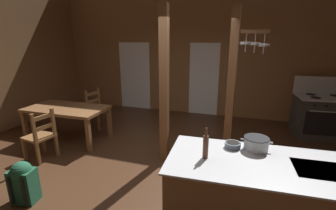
% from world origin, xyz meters
% --- Properties ---
extents(ground_plane, '(8.68, 7.68, 0.10)m').
position_xyz_m(ground_plane, '(0.00, 0.00, -0.05)').
color(ground_plane, '#422819').
extents(wall_back, '(8.68, 0.14, 4.36)m').
position_xyz_m(wall_back, '(0.00, 3.51, 2.18)').
color(wall_back, brown).
rests_on(wall_back, ground_plane).
extents(glazed_door_back_left, '(1.00, 0.01, 2.05)m').
position_xyz_m(glazed_door_back_left, '(-1.77, 3.43, 1.02)').
color(glazed_door_back_left, white).
rests_on(glazed_door_back_left, ground_plane).
extents(glazed_panel_back_right, '(0.84, 0.01, 2.05)m').
position_xyz_m(glazed_panel_back_right, '(0.39, 3.43, 1.02)').
color(glazed_panel_back_right, white).
rests_on(glazed_panel_back_right, ground_plane).
extents(kitchen_island, '(2.20, 1.07, 0.92)m').
position_xyz_m(kitchen_island, '(1.80, -0.83, 0.46)').
color(kitchen_island, brown).
rests_on(kitchen_island, ground_plane).
extents(stove_range, '(1.21, 0.91, 1.32)m').
position_xyz_m(stove_range, '(3.23, 2.61, 0.48)').
color(stove_range, '#303030').
rests_on(stove_range, ground_plane).
extents(support_post_with_pot_rack, '(0.66, 0.22, 2.71)m').
position_xyz_m(support_post_with_pot_rack, '(1.29, 1.16, 1.46)').
color(support_post_with_pot_rack, brown).
rests_on(support_post_with_pot_rack, ground_plane).
extents(support_post_center, '(0.14, 0.14, 2.71)m').
position_xyz_m(support_post_center, '(0.17, 0.52, 1.36)').
color(support_post_center, brown).
rests_on(support_post_center, ground_plane).
extents(dining_table, '(1.71, 0.92, 0.74)m').
position_xyz_m(dining_table, '(-2.12, 0.72, 0.65)').
color(dining_table, brown).
rests_on(dining_table, ground_plane).
extents(ladderback_chair_near_window, '(0.54, 0.54, 0.95)m').
position_xyz_m(ladderback_chair_near_window, '(-1.97, 1.60, 0.45)').
color(ladderback_chair_near_window, brown).
rests_on(ladderback_chair_near_window, ground_plane).
extents(ladderback_chair_by_post, '(0.51, 0.51, 0.95)m').
position_xyz_m(ladderback_chair_by_post, '(-1.98, -0.16, 0.45)').
color(ladderback_chair_by_post, brown).
rests_on(ladderback_chair_by_post, ground_plane).
extents(backpack, '(0.35, 0.34, 0.60)m').
position_xyz_m(backpack, '(-1.28, -1.19, 0.31)').
color(backpack, '#1E5138').
rests_on(backpack, ground_plane).
extents(stockpot_on_counter, '(0.35, 0.29, 0.15)m').
position_xyz_m(stockpot_on_counter, '(1.66, -0.54, 0.99)').
color(stockpot_on_counter, '#B7BABF').
rests_on(stockpot_on_counter, kitchen_island).
extents(mixing_bowl_on_counter, '(0.19, 0.19, 0.07)m').
position_xyz_m(mixing_bowl_on_counter, '(1.40, -0.57, 0.95)').
color(mixing_bowl_on_counter, slate).
rests_on(mixing_bowl_on_counter, kitchen_island).
extents(bottle_tall_on_counter, '(0.06, 0.06, 0.35)m').
position_xyz_m(bottle_tall_on_counter, '(1.12, -0.92, 1.06)').
color(bottle_tall_on_counter, '#56331E').
rests_on(bottle_tall_on_counter, kitchen_island).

